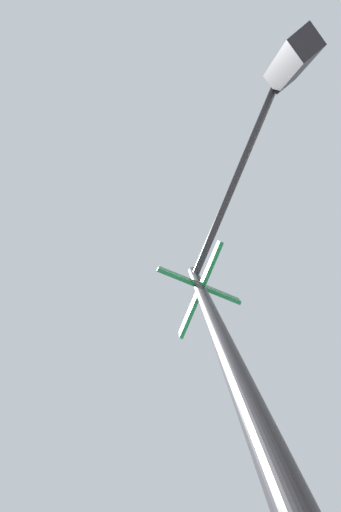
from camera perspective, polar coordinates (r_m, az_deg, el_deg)
name	(u,v)px	position (r m, az deg, el deg)	size (l,w,h in m)	color
traffic_signal_near	(257,177)	(3.08, 15.02, 13.33)	(1.88, 3.03, 5.70)	black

